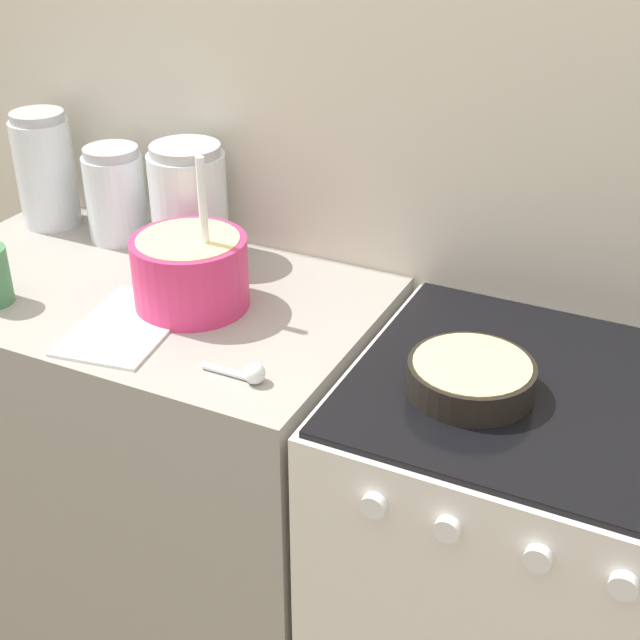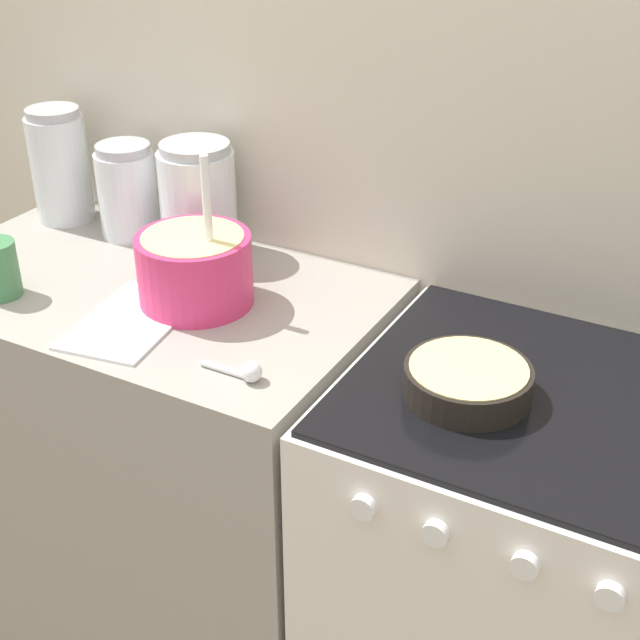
{
  "view_description": "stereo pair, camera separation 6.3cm",
  "coord_description": "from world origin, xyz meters",
  "px_view_note": "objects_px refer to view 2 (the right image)",
  "views": [
    {
      "loc": [
        0.54,
        -0.96,
        1.75
      ],
      "look_at": [
        -0.06,
        0.26,
        0.98
      ],
      "focal_mm": 50.0,
      "sensor_mm": 36.0,
      "label": 1
    },
    {
      "loc": [
        0.59,
        -0.93,
        1.75
      ],
      "look_at": [
        -0.06,
        0.26,
        0.98
      ],
      "focal_mm": 50.0,
      "sensor_mm": 36.0,
      "label": 2
    }
  ],
  "objects_px": {
    "stove": "(516,601)",
    "storage_jar_left": "(61,173)",
    "storage_jar_right": "(199,207)",
    "baking_pan": "(468,380)",
    "mixing_bowl": "(195,265)",
    "storage_jar_middle": "(128,197)"
  },
  "relations": [
    {
      "from": "stove",
      "to": "storage_jar_left",
      "type": "height_order",
      "value": "storage_jar_left"
    },
    {
      "from": "storage_jar_left",
      "to": "storage_jar_right",
      "type": "xyz_separation_m",
      "value": [
        0.38,
        -0.0,
        -0.01
      ]
    },
    {
      "from": "baking_pan",
      "to": "stove",
      "type": "bearing_deg",
      "value": 26.6
    },
    {
      "from": "mixing_bowl",
      "to": "storage_jar_middle",
      "type": "height_order",
      "value": "mixing_bowl"
    },
    {
      "from": "stove",
      "to": "storage_jar_middle",
      "type": "xyz_separation_m",
      "value": [
        -1.01,
        0.19,
        0.55
      ]
    },
    {
      "from": "stove",
      "to": "storage_jar_middle",
      "type": "distance_m",
      "value": 1.16
    },
    {
      "from": "baking_pan",
      "to": "mixing_bowl",
      "type": "bearing_deg",
      "value": 174.8
    },
    {
      "from": "storage_jar_middle",
      "to": "baking_pan",
      "type": "bearing_deg",
      "value": -15.59
    },
    {
      "from": "mixing_bowl",
      "to": "baking_pan",
      "type": "distance_m",
      "value": 0.57
    },
    {
      "from": "mixing_bowl",
      "to": "storage_jar_middle",
      "type": "relative_size",
      "value": 1.45
    },
    {
      "from": "storage_jar_middle",
      "to": "mixing_bowl",
      "type": "bearing_deg",
      "value": -31.56
    },
    {
      "from": "mixing_bowl",
      "to": "storage_jar_middle",
      "type": "bearing_deg",
      "value": 148.44
    },
    {
      "from": "stove",
      "to": "baking_pan",
      "type": "relative_size",
      "value": 4.46
    },
    {
      "from": "stove",
      "to": "storage_jar_right",
      "type": "distance_m",
      "value": 1.01
    },
    {
      "from": "stove",
      "to": "storage_jar_right",
      "type": "bearing_deg",
      "value": 166.87
    },
    {
      "from": "baking_pan",
      "to": "storage_jar_right",
      "type": "bearing_deg",
      "value": 160.43
    },
    {
      "from": "stove",
      "to": "baking_pan",
      "type": "height_order",
      "value": "baking_pan"
    },
    {
      "from": "stove",
      "to": "storage_jar_middle",
      "type": "relative_size",
      "value": 4.47
    },
    {
      "from": "storage_jar_middle",
      "to": "storage_jar_right",
      "type": "xyz_separation_m",
      "value": [
        0.19,
        -0.0,
        0.01
      ]
    },
    {
      "from": "storage_jar_left",
      "to": "storage_jar_right",
      "type": "bearing_deg",
      "value": -0.0
    },
    {
      "from": "baking_pan",
      "to": "storage_jar_right",
      "type": "xyz_separation_m",
      "value": [
        -0.7,
        0.25,
        0.07
      ]
    },
    {
      "from": "stove",
      "to": "storage_jar_left",
      "type": "xyz_separation_m",
      "value": [
        -1.2,
        0.19,
        0.58
      ]
    }
  ]
}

